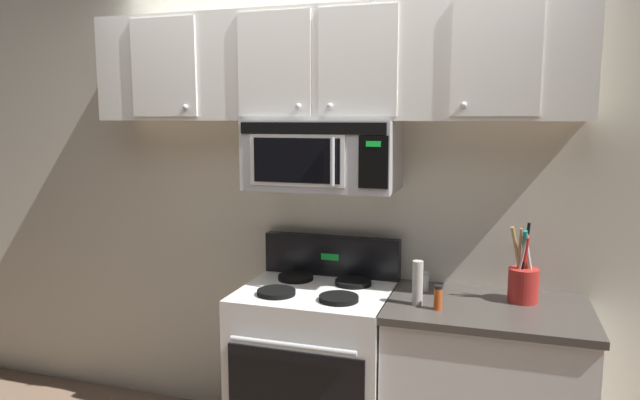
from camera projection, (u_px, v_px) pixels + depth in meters
The scene contains 9 objects.
back_wall at pixel (336, 193), 3.19m from camera, with size 5.20×0.10×2.70m, color silver.
stove_range at pixel (316, 369), 2.97m from camera, with size 0.76×0.69×1.12m.
over_range_microwave at pixel (323, 155), 2.93m from camera, with size 0.76×0.43×0.35m.
upper_cabinets at pixel (325, 66), 2.89m from camera, with size 2.50×0.36×0.55m.
counter_segment at pixel (484, 395), 2.73m from camera, with size 0.93×0.65×0.90m.
utensil_crock_red at pixel (523, 281), 2.70m from camera, with size 0.14×0.14×0.38m.
salt_shaker at pixel (424, 282), 2.88m from camera, with size 0.04×0.04×0.10m.
pepper_mill at pixel (418, 283), 2.65m from camera, with size 0.05×0.05×0.21m, color #B7B2A8.
spice_jar at pixel (438, 298), 2.60m from camera, with size 0.04×0.04×0.11m.
Camera 1 is at (0.87, -2.26, 1.77)m, focal length 32.15 mm.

